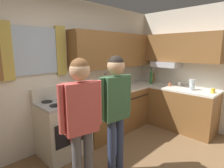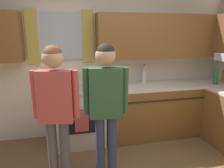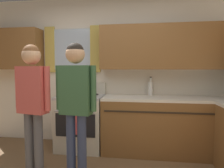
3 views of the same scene
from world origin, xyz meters
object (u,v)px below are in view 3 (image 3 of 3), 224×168
(adult_left, at_px, (33,95))
(adult_in_plaid, at_px, (76,95))
(stove_oven, at_px, (81,121))
(bottle_milk_white, at_px, (151,88))

(adult_left, distance_m, adult_in_plaid, 0.55)
(stove_oven, distance_m, adult_in_plaid, 1.15)
(adult_left, xyz_separation_m, adult_in_plaid, (0.55, -0.01, 0.01))
(stove_oven, bearing_deg, adult_in_plaid, -76.42)
(bottle_milk_white, height_order, adult_left, adult_left)
(bottle_milk_white, distance_m, adult_left, 1.88)
(stove_oven, height_order, bottle_milk_white, bottle_milk_white)
(adult_left, relative_size, adult_in_plaid, 0.99)
(adult_left, bearing_deg, bottle_milk_white, 38.71)
(bottle_milk_white, relative_size, adult_in_plaid, 0.19)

